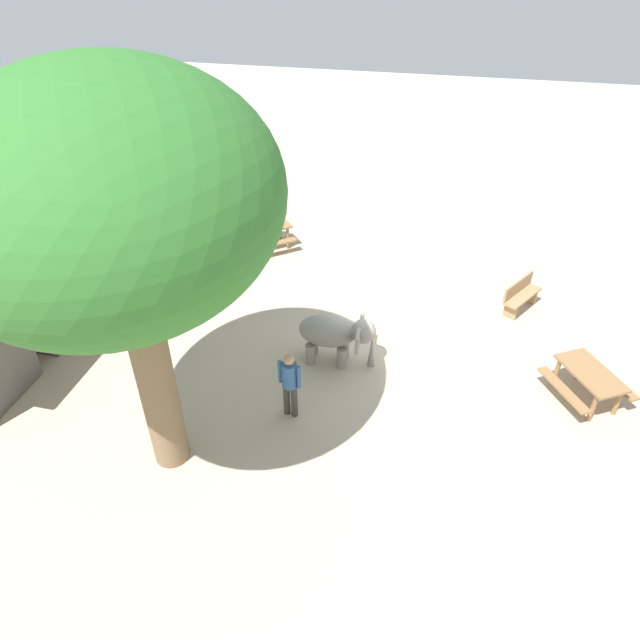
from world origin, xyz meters
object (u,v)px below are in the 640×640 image
object	(u,v)px
person_handler	(290,381)
shade_tree_main	(115,202)
picnic_table_near	(589,379)
market_stall_blue	(139,206)
picnic_table_far	(266,231)
market_stall_orange	(38,292)
wooden_bench	(520,294)
elephant	(336,334)
market_stall_green	(95,243)

from	to	relation	value
person_handler	shade_tree_main	size ratio (longest dim) A/B	0.22
picnic_table_near	market_stall_blue	bearing A→B (deg)	-141.21
picnic_table_far	market_stall_orange	size ratio (longest dim) A/B	0.83
picnic_table_far	market_stall_blue	distance (m)	4.22
wooden_bench	market_stall_orange	bearing A→B (deg)	-40.73
elephant	picnic_table_near	world-z (taller)	elephant
shade_tree_main	picnic_table_near	size ratio (longest dim) A/B	3.59
picnic_table_near	market_stall_orange	size ratio (longest dim) A/B	0.81
picnic_table_near	shade_tree_main	bearing A→B (deg)	-97.35
person_handler	picnic_table_far	size ratio (longest dim) A/B	0.77
person_handler	market_stall_green	xyz separation A→B (m)	(4.17, 6.91, 0.19)
shade_tree_main	picnic_table_near	world-z (taller)	shade_tree_main
elephant	shade_tree_main	distance (m)	6.35
wooden_bench	person_handler	bearing A→B (deg)	-11.34
elephant	wooden_bench	size ratio (longest dim) A/B	1.32
picnic_table_near	market_stall_green	world-z (taller)	market_stall_green
picnic_table_far	market_stall_orange	bearing A→B (deg)	-167.13
picnic_table_far	market_stall_green	world-z (taller)	market_stall_green
shade_tree_main	market_stall_green	size ratio (longest dim) A/B	2.92
shade_tree_main	picnic_table_near	distance (m)	10.11
elephant	shade_tree_main	size ratio (longest dim) A/B	0.25
elephant	picnic_table_far	world-z (taller)	elephant
person_handler	picnic_table_far	world-z (taller)	person_handler
picnic_table_near	market_stall_blue	xyz separation A→B (m)	(4.85, 13.08, 0.55)
person_handler	market_stall_orange	distance (m)	7.09
picnic_table_far	market_stall_blue	bearing A→B (deg)	143.66
picnic_table_far	market_stall_green	bearing A→B (deg)	174.58
wooden_bench	market_stall_green	xyz separation A→B (m)	(-1.05, 11.86, 0.67)
market_stall_blue	market_stall_green	bearing A→B (deg)	180.00
elephant	market_stall_orange	world-z (taller)	market_stall_orange
picnic_table_near	wooden_bench	bearing A→B (deg)	169.43
picnic_table_near	market_stall_green	distance (m)	13.29
picnic_table_near	market_stall_green	xyz separation A→B (m)	(2.25, 13.08, 0.55)
elephant	shade_tree_main	xyz separation A→B (m)	(-3.59, 2.54, 4.58)
picnic_table_near	market_stall_blue	size ratio (longest dim) A/B	0.81
person_handler	wooden_bench	bearing A→B (deg)	-32.72
picnic_table_far	person_handler	bearing A→B (deg)	-108.27
picnic_table_far	market_stall_blue	size ratio (longest dim) A/B	0.83
shade_tree_main	market_stall_blue	bearing A→B (deg)	30.41
picnic_table_near	market_stall_orange	distance (m)	13.10
wooden_bench	market_stall_green	size ratio (longest dim) A/B	0.55
elephant	person_handler	bearing A→B (deg)	-108.63
picnic_table_near	market_stall_green	bearing A→B (deg)	-130.63
market_stall_orange	person_handler	bearing A→B (deg)	-102.78
elephant	person_handler	size ratio (longest dim) A/B	1.14
shade_tree_main	wooden_bench	size ratio (longest dim) A/B	5.26
market_stall_orange	market_stall_green	xyz separation A→B (m)	(2.60, 0.00, 0.00)
market_stall_orange	market_stall_green	bearing A→B (deg)	0.00
person_handler	elephant	bearing A→B (deg)	-5.25
wooden_bench	market_stall_orange	world-z (taller)	market_stall_orange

